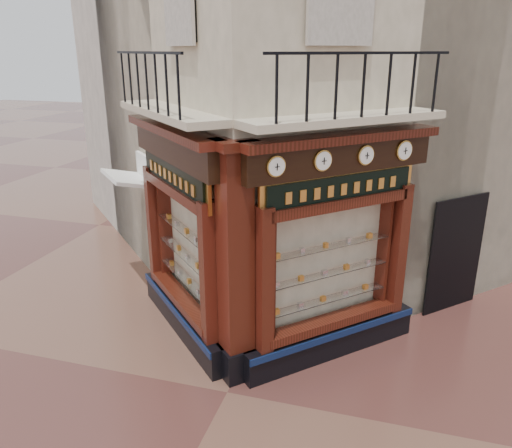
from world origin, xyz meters
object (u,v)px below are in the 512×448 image
at_px(signboard_left, 174,176).
at_px(awning, 137,284).
at_px(clock_c, 366,155).
at_px(clock_b, 323,161).
at_px(clock_a, 276,166).
at_px(clock_d, 404,150).
at_px(signboard_right, 341,188).
at_px(corner_pilaster, 235,269).

bearing_deg(signboard_left, awning, 4.25).
bearing_deg(clock_c, clock_b, 180.00).
bearing_deg(awning, clock_a, -168.34).
height_order(clock_d, signboard_right, clock_d).
height_order(awning, signboard_right, signboard_right).
height_order(corner_pilaster, clock_a, corner_pilaster).
xyz_separation_m(corner_pilaster, clock_c, (1.79, 1.19, 1.67)).
height_order(awning, signboard_left, signboard_left).
bearing_deg(signboard_left, clock_c, -131.90).
xyz_separation_m(clock_b, awning, (-4.54, 2.03, -3.62)).
distance_m(clock_b, clock_d, 1.65).
bearing_deg(clock_c, signboard_right, 162.94).
relative_size(clock_b, clock_c, 1.03).
xyz_separation_m(corner_pilaster, signboard_right, (1.46, 1.01, 1.15)).
bearing_deg(awning, clock_b, -159.06).
distance_m(clock_d, awning, 6.81).
xyz_separation_m(awning, signboard_right, (4.80, -1.62, 3.10)).
bearing_deg(clock_b, corner_pilaster, 161.52).
height_order(clock_c, signboard_right, clock_c).
bearing_deg(clock_b, clock_a, -180.00).
bearing_deg(signboard_right, clock_b, -166.83).
bearing_deg(clock_d, clock_c, -180.00).
xyz_separation_m(clock_d, signboard_left, (-3.83, -0.75, -0.52)).
relative_size(signboard_left, signboard_right, 1.02).
height_order(corner_pilaster, clock_d, corner_pilaster).
relative_size(corner_pilaster, clock_a, 12.89).
relative_size(clock_a, awning, 0.21).
distance_m(signboard_left, signboard_right, 2.92).
height_order(corner_pilaster, signboard_right, corner_pilaster).
height_order(clock_b, clock_c, clock_b).
bearing_deg(awning, clock_c, -150.67).
bearing_deg(clock_b, awning, 110.94).
relative_size(clock_a, signboard_left, 0.14).
xyz_separation_m(corner_pilaster, clock_d, (2.37, 1.77, 1.67)).
bearing_deg(clock_a, signboard_right, 4.89).
height_order(clock_d, signboard_left, clock_d).
height_order(corner_pilaster, awning, corner_pilaster).
relative_size(corner_pilaster, signboard_left, 1.80).
xyz_separation_m(clock_c, signboard_right, (-0.33, -0.18, -0.52)).
xyz_separation_m(clock_c, signboard_left, (-3.26, -0.18, -0.52)).
xyz_separation_m(clock_a, clock_b, (0.58, 0.58, -0.00)).
bearing_deg(awning, signboard_left, -175.75).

